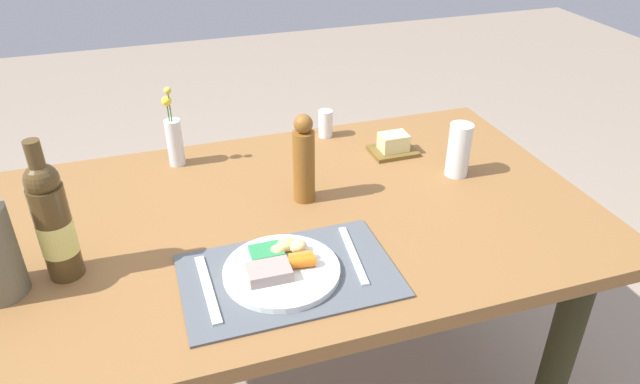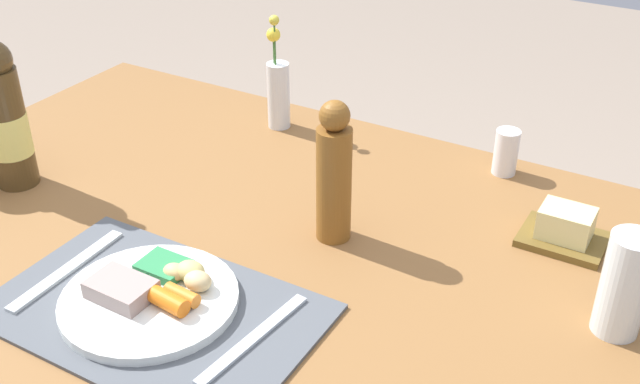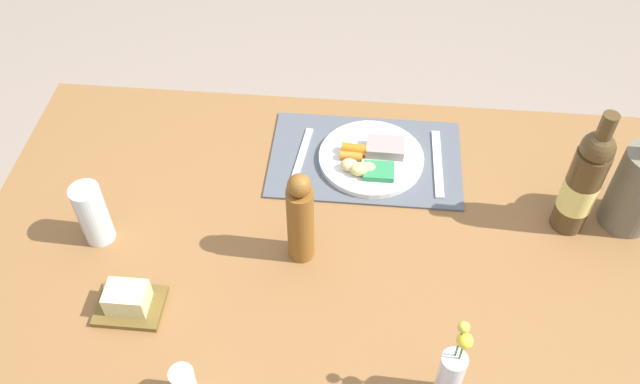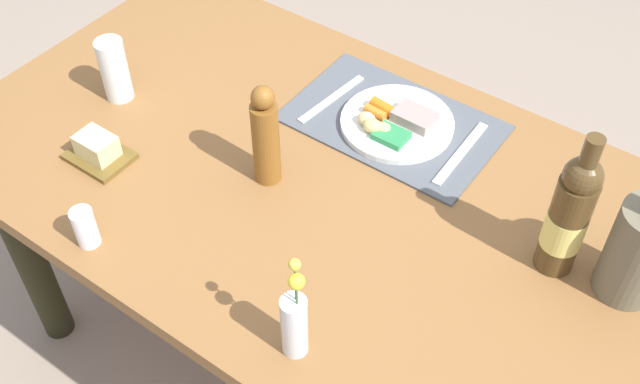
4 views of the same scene
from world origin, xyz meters
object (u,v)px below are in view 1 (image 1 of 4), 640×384
fork (208,288)px  pepper_mill (304,160)px  knife (353,255)px  wine_bottle (53,222)px  flower_vase (174,139)px  water_tumbler (458,153)px  dinner_plate (281,268)px  salt_shaker (326,124)px  dining_table (292,250)px  butter_dish (393,146)px

fork → pepper_mill: size_ratio=0.93×
knife → wine_bottle: (-0.60, 0.14, 0.12)m
pepper_mill → flower_vase: size_ratio=1.00×
flower_vase → water_tumbler: 0.78m
dinner_plate → salt_shaker: (0.30, 0.61, 0.02)m
dinner_plate → dining_table: bearing=69.6°
fork → salt_shaker: salt_shaker is taller
knife → wine_bottle: wine_bottle is taller
dining_table → knife: knife is taller
butter_dish → flower_vase: bearing=168.2°
knife → fork: bearing=-171.3°
fork → flower_vase: (0.00, 0.58, 0.07)m
dining_table → knife: (0.08, -0.22, 0.12)m
dining_table → wine_bottle: wine_bottle is taller
dining_table → dinner_plate: 0.27m
dinner_plate → flower_vase: (-0.15, 0.57, 0.06)m
salt_shaker → water_tumbler: 0.43m
knife → butter_dish: size_ratio=1.60×
dining_table → butter_dish: size_ratio=11.63×
dinner_plate → water_tumbler: water_tumbler is taller
knife → salt_shaker: bearing=83.5°
flower_vase → salt_shaker: 0.46m
butter_dish → water_tumbler: (0.11, -0.17, 0.04)m
flower_vase → water_tumbler: flower_vase is taller
flower_vase → butter_dish: bearing=-11.8°
dining_table → flower_vase: bearing=124.7°
butter_dish → flower_vase: flower_vase is taller
pepper_mill → dinner_plate: bearing=-115.9°
butter_dish → flower_vase: size_ratio=0.56×
butter_dish → pepper_mill: size_ratio=0.56×
dining_table → wine_bottle: bearing=-171.2°
knife → flower_vase: size_ratio=0.89×
knife → salt_shaker: (0.14, 0.60, 0.03)m
wine_bottle → knife: bearing=-13.0°
butter_dish → pepper_mill: bearing=-153.0°
dinner_plate → knife: bearing=2.4°
pepper_mill → knife: bearing=-83.5°
dinner_plate → pepper_mill: bearing=64.1°
dinner_plate → water_tumbler: (0.57, 0.27, 0.05)m
dinner_plate → knife: (0.17, 0.01, -0.01)m
salt_shaker → knife: bearing=-102.9°
salt_shaker → water_tumbler: water_tumbler is taller
salt_shaker → water_tumbler: bearing=-52.0°
butter_dish → water_tumbler: water_tumbler is taller
fork → flower_vase: bearing=88.5°
flower_vase → dining_table: bearing=-55.3°
fork → salt_shaker: 0.77m
knife → water_tumbler: water_tumbler is taller
dinner_plate → pepper_mill: (0.13, 0.28, 0.09)m
fork → butter_dish: 0.76m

